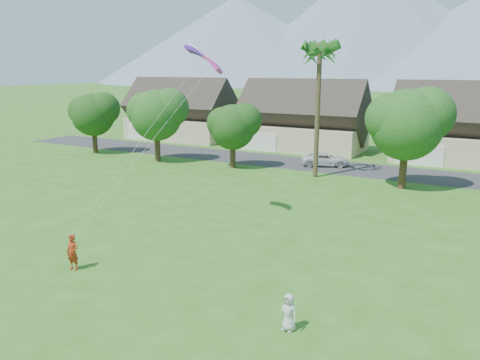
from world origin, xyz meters
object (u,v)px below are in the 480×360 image
Objects in this scene: kite_flyer at (73,252)px; parked_car at (325,159)px; parafoil_kite at (206,56)px; watcher at (289,312)px.

parked_car is (2.73, 31.47, -0.25)m from kite_flyer.
parked_car is at bearing 84.54° from parafoil_kite.
kite_flyer is 11.86m from watcher.
watcher is 17.10m from parafoil_kite.
parafoil_kite is at bearing 71.86° from kite_flyer.
parked_car is 23.98m from parafoil_kite.
kite_flyer is 0.38× the size of parked_car.
kite_flyer is at bearing -104.71° from parafoil_kite.
parafoil_kite reaches higher than watcher.
parafoil_kite is (1.94, 9.71, 9.82)m from kite_flyer.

